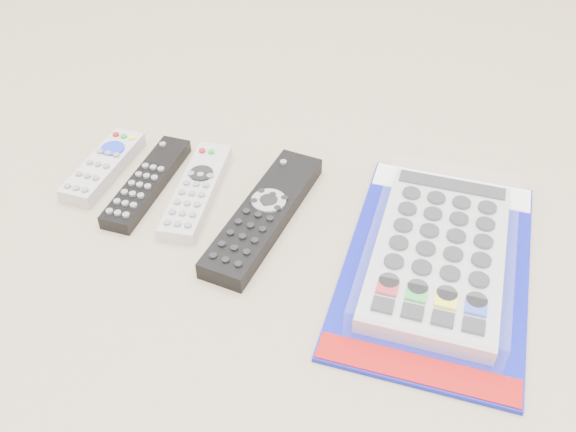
% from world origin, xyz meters
% --- Properties ---
extents(remote_small_grey, '(0.06, 0.15, 0.02)m').
position_xyz_m(remote_small_grey, '(-0.24, 0.01, 0.01)').
color(remote_small_grey, '#A6A6A8').
rests_on(remote_small_grey, ground).
extents(remote_slim_black, '(0.05, 0.19, 0.02)m').
position_xyz_m(remote_slim_black, '(-0.17, -0.00, 0.01)').
color(remote_slim_black, black).
rests_on(remote_slim_black, ground).
extents(remote_silver_dvd, '(0.06, 0.19, 0.02)m').
position_xyz_m(remote_silver_dvd, '(-0.10, -0.00, 0.01)').
color(remote_silver_dvd, '#BABABF').
rests_on(remote_silver_dvd, ground).
extents(remote_large_black, '(0.10, 0.25, 0.03)m').
position_xyz_m(remote_large_black, '(-0.00, -0.03, 0.01)').
color(remote_large_black, black).
rests_on(remote_large_black, ground).
extents(jumbo_remote_packaged, '(0.23, 0.35, 0.05)m').
position_xyz_m(jumbo_remote_packaged, '(0.21, -0.05, 0.02)').
color(jumbo_remote_packaged, '#0D1599').
rests_on(jumbo_remote_packaged, ground).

